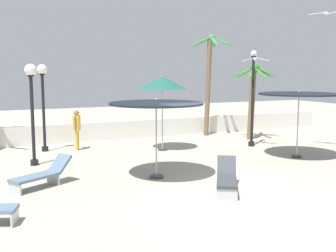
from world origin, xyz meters
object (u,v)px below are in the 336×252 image
object	(u,v)px
patio_umbrella_0	(156,106)
lamp_post_3	(43,94)
lamp_post_0	(253,97)
guest_0	(77,126)
patio_umbrella_2	(162,83)
seagull_1	(326,13)
lounge_chair_1	(42,174)
patio_umbrella_1	(299,96)
palm_tree_1	(209,72)
lamp_post_1	(32,98)
palm_tree_2	(253,90)
seagull_0	(256,59)
lounge_chair_0	(227,177)

from	to	relation	value
patio_umbrella_0	lamp_post_3	size ratio (longest dim) A/B	0.80
lamp_post_0	guest_0	size ratio (longest dim) A/B	2.47
patio_umbrella_2	seagull_1	bearing A→B (deg)	-28.34
patio_umbrella_2	lounge_chair_1	distance (m)	7.08
patio_umbrella_0	patio_umbrella_1	world-z (taller)	patio_umbrella_1
patio_umbrella_2	lounge_chair_1	xyz separation A→B (m)	(-5.51, -3.69, -2.47)
palm_tree_1	lamp_post_1	size ratio (longest dim) A/B	1.45
patio_umbrella_1	lamp_post_0	world-z (taller)	lamp_post_0
patio_umbrella_0	patio_umbrella_2	world-z (taller)	patio_umbrella_2
seagull_1	palm_tree_2	bearing A→B (deg)	97.80
palm_tree_1	seagull_1	distance (m)	6.68
patio_umbrella_0	patio_umbrella_1	size ratio (longest dim) A/B	0.95
lamp_post_3	seagull_0	world-z (taller)	seagull_0
guest_0	seagull_1	bearing A→B (deg)	-27.41
palm_tree_1	guest_0	world-z (taller)	palm_tree_1
patio_umbrella_2	palm_tree_1	bearing A→B (deg)	35.77
lamp_post_0	lounge_chair_1	xyz separation A→B (m)	(-9.56, -2.91, -1.84)
patio_umbrella_2	lamp_post_1	world-z (taller)	lamp_post_1
patio_umbrella_1	palm_tree_1	bearing A→B (deg)	91.74
palm_tree_1	lounge_chair_0	xyz separation A→B (m)	(-4.81, -9.15, -2.94)
lounge_chair_0	lounge_chair_1	world-z (taller)	same
lamp_post_1	lamp_post_3	size ratio (longest dim) A/B	0.99
patio_umbrella_0	seagull_1	bearing A→B (deg)	7.33
palm_tree_2	seagull_1	size ratio (longest dim) A/B	2.95
lamp_post_1	patio_umbrella_0	bearing A→B (deg)	-46.79
lounge_chair_0	seagull_0	bearing A→B (deg)	47.24
lounge_chair_0	lounge_chair_1	distance (m)	5.34
lamp_post_3	lounge_chair_1	bearing A→B (deg)	-99.33
lamp_post_3	lamp_post_0	bearing A→B (deg)	-17.35
patio_umbrella_2	lamp_post_0	world-z (taller)	lamp_post_0
lamp_post_1	seagull_1	size ratio (longest dim) A/B	2.84
patio_umbrella_2	lamp_post_0	xyz separation A→B (m)	(4.06, -0.78, -0.63)
lamp_post_0	lounge_chair_1	bearing A→B (deg)	-163.06
patio_umbrella_2	seagull_1	world-z (taller)	seagull_1
palm_tree_1	guest_0	size ratio (longest dim) A/B	3.04
lamp_post_1	seagull_0	distance (m)	9.24
lamp_post_3	seagull_1	distance (m)	11.98
lamp_post_1	lamp_post_0	bearing A→B (deg)	-0.81
seagull_0	seagull_1	world-z (taller)	seagull_1
patio_umbrella_1	lounge_chair_1	bearing A→B (deg)	-179.33
lounge_chair_1	lounge_chair_0	bearing A→B (deg)	-29.18
lounge_chair_0	seagull_0	world-z (taller)	seagull_0
lamp_post_1	lounge_chair_0	bearing A→B (deg)	-51.49
palm_tree_2	lamp_post_1	bearing A→B (deg)	-172.03
guest_0	seagull_1	distance (m)	11.22
palm_tree_2	lounge_chair_0	world-z (taller)	palm_tree_2
patio_umbrella_1	seagull_1	distance (m)	3.66
guest_0	seagull_1	xyz separation A→B (m)	(9.08, -4.71, 4.62)
lamp_post_0	lamp_post_1	size ratio (longest dim) A/B	1.18
patio_umbrella_1	lounge_chair_1	distance (m)	9.88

